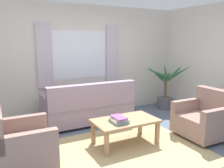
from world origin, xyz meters
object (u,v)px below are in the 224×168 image
at_px(couch, 89,107).
at_px(book_stack_on_table, 119,120).
at_px(armchair_right, 205,118).
at_px(armchair_left, 18,145).
at_px(coffee_table, 125,123).
at_px(potted_plant, 166,90).

relative_size(couch, book_stack_on_table, 5.97).
distance_m(couch, book_stack_on_table, 1.33).
bearing_deg(couch, armchair_right, 134.48).
height_order(armchair_left, armchair_right, same).
bearing_deg(coffee_table, book_stack_on_table, -157.06).
bearing_deg(armchair_right, armchair_left, -96.56).
xyz_separation_m(armchair_left, coffee_table, (1.72, -0.01, 0.03)).
distance_m(coffee_table, book_stack_on_table, 0.21).
xyz_separation_m(coffee_table, book_stack_on_table, (-0.16, -0.07, 0.10)).
bearing_deg(couch, book_stack_on_table, 89.81).
relative_size(coffee_table, book_stack_on_table, 3.46).
xyz_separation_m(armchair_left, potted_plant, (3.78, 1.36, 0.14)).
distance_m(armchair_left, armchair_right, 3.22).
xyz_separation_m(couch, coffee_table, (0.16, -1.25, 0.01)).
relative_size(armchair_right, coffee_table, 0.80).
bearing_deg(book_stack_on_table, couch, 89.81).
distance_m(armchair_right, potted_plant, 1.88).
bearing_deg(coffee_table, armchair_left, 179.66).
height_order(couch, armchair_right, couch).
xyz_separation_m(armchair_left, book_stack_on_table, (1.56, -0.08, 0.13)).
distance_m(armchair_right, coffee_table, 1.53).
bearing_deg(armchair_left, coffee_table, -89.95).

